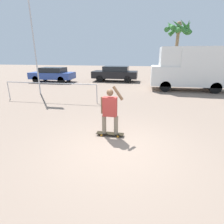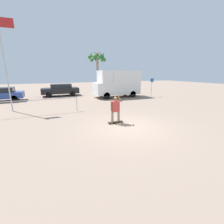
# 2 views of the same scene
# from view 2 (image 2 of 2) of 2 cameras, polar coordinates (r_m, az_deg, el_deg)

# --- Properties ---
(ground_plane) EXTENTS (80.00, 80.00, 0.00)m
(ground_plane) POSITION_cam_2_polar(r_m,az_deg,el_deg) (8.34, 5.92, -5.55)
(ground_plane) COLOR gray
(skateboard) EXTENTS (0.91, 0.22, 0.09)m
(skateboard) POSITION_cam_2_polar(r_m,az_deg,el_deg) (8.83, 1.31, -3.83)
(skateboard) COLOR black
(skateboard) RESTS_ON ground_plane
(person_skateboarder) EXTENTS (0.73, 0.22, 1.60)m
(person_skateboarder) POSITION_cam_2_polar(r_m,az_deg,el_deg) (8.59, 1.33, 1.60)
(person_skateboarder) COLOR gray
(person_skateboarder) RESTS_ON skateboard
(camper_van) EXTENTS (5.45, 2.21, 3.14)m
(camper_van) POSITION_cam_2_polar(r_m,az_deg,el_deg) (18.36, 2.18, 10.98)
(camper_van) COLOR black
(camper_van) RESTS_ON ground_plane
(parked_car_black) EXTENTS (4.51, 1.92, 1.51)m
(parked_car_black) POSITION_cam_2_polar(r_m,az_deg,el_deg) (20.44, -19.06, 8.09)
(parked_car_black) COLOR black
(parked_car_black) RESTS_ON ground_plane
(parked_car_blue) EXTENTS (4.21, 1.85, 1.42)m
(parked_car_blue) POSITION_cam_2_polar(r_m,az_deg,el_deg) (19.21, -36.78, 5.48)
(parked_car_blue) COLOR black
(parked_car_blue) RESTS_ON ground_plane
(palm_tree_near_van) EXTENTS (3.10, 3.06, 6.21)m
(palm_tree_near_van) POSITION_cam_2_polar(r_m,az_deg,el_deg) (25.47, -5.70, 19.73)
(palm_tree_near_van) COLOR #8E704C
(palm_tree_near_van) RESTS_ON ground_plane
(flagpole) EXTENTS (0.99, 0.12, 6.76)m
(flagpole) POSITION_cam_2_polar(r_m,az_deg,el_deg) (13.59, -35.61, 16.36)
(flagpole) COLOR #B7B7BC
(flagpole) RESTS_ON ground_plane
(street_sign) EXTENTS (0.44, 0.06, 2.22)m
(street_sign) POSITION_cam_2_polar(r_m,az_deg,el_deg) (19.37, 14.87, 9.95)
(street_sign) COLOR #B7B7BC
(street_sign) RESTS_ON ground_plane
(plaza_railing_segment) EXTENTS (5.56, 0.05, 1.08)m
(plaza_railing_segment) POSITION_cam_2_polar(r_m,az_deg,el_deg) (11.69, -26.78, 3.54)
(plaza_railing_segment) COLOR #99999E
(plaza_railing_segment) RESTS_ON ground_plane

